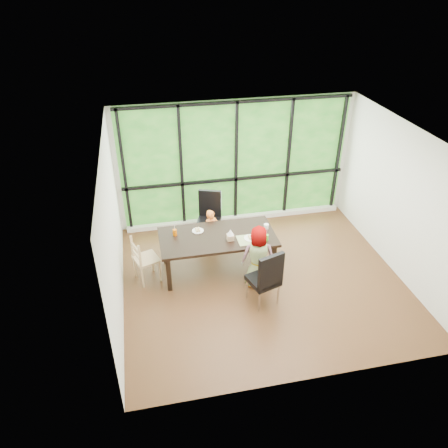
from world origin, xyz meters
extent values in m
plane|color=black|center=(0.00, 0.00, 0.00)|extent=(5.00, 5.00, 0.00)
plane|color=silver|center=(0.00, 2.25, 1.35)|extent=(5.00, 0.00, 5.00)
cube|color=#1B5119|center=(0.00, 2.23, 1.35)|extent=(4.80, 0.02, 2.65)
cube|color=silver|center=(0.00, 2.15, 0.05)|extent=(4.80, 0.12, 0.10)
cube|color=black|center=(-0.74, 0.47, 0.38)|extent=(2.19, 1.24, 0.75)
cube|color=black|center=(-0.73, 1.45, 0.54)|extent=(0.59, 0.59, 1.08)
cube|color=black|center=(-0.17, -0.56, 0.54)|extent=(0.58, 0.58, 1.08)
cube|color=tan|center=(-2.04, 0.45, 0.45)|extent=(0.52, 0.53, 0.90)
imported|color=orange|center=(-0.74, 1.09, 0.46)|extent=(0.40, 0.34, 0.92)
imported|color=slate|center=(-0.12, -0.10, 0.60)|extent=(0.64, 0.47, 1.19)
cube|color=tan|center=(-0.18, 0.23, 0.75)|extent=(0.46, 0.34, 0.01)
cylinder|color=white|center=(-1.06, 0.71, 0.76)|extent=(0.21, 0.21, 0.01)
cylinder|color=white|center=(-0.17, 0.27, 0.76)|extent=(0.25, 0.25, 0.02)
cylinder|color=#DA6001|center=(-1.49, 0.65, 0.81)|extent=(0.07, 0.07, 0.12)
cylinder|color=#4CDB31|center=(0.09, 0.16, 0.81)|extent=(0.07, 0.07, 0.11)
cylinder|color=white|center=(0.20, 0.54, 0.80)|extent=(0.09, 0.09, 0.09)
cube|color=tan|center=(-0.54, 0.30, 0.80)|extent=(0.12, 0.12, 0.10)
cylinder|color=white|center=(-1.49, 0.65, 0.91)|extent=(0.01, 0.04, 0.20)
cylinder|color=pink|center=(0.09, 0.16, 0.90)|extent=(0.01, 0.04, 0.20)
cone|color=white|center=(-0.54, 0.30, 0.91)|extent=(0.12, 0.12, 0.11)
camera|label=1|loc=(-1.93, -5.87, 5.01)|focal=34.36mm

